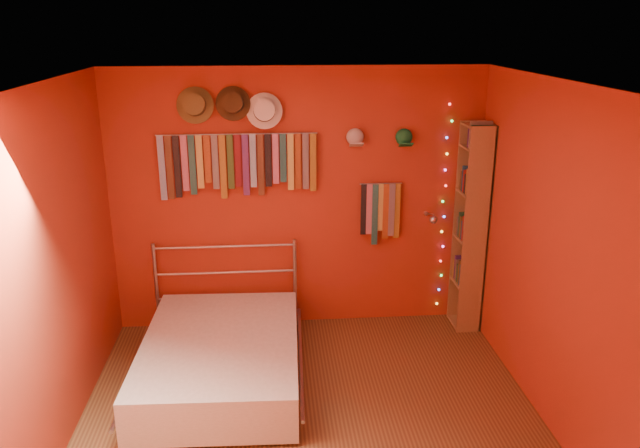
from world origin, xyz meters
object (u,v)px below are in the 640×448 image
object	(u,v)px
bed	(221,358)
tie_rack	(237,162)
reading_lamp	(432,219)
bookshelf	(474,227)

from	to	relation	value
bed	tie_rack	bearing A→B (deg)	83.55
tie_rack	reading_lamp	bearing A→B (deg)	-5.92
bookshelf	bed	distance (m)	2.63
reading_lamp	bookshelf	xyz separation A→B (m)	(0.42, 0.03, -0.11)
reading_lamp	tie_rack	bearing A→B (deg)	174.08
reading_lamp	bed	world-z (taller)	reading_lamp
reading_lamp	bed	distance (m)	2.29
tie_rack	bookshelf	distance (m)	2.31
tie_rack	bookshelf	world-z (taller)	bookshelf
tie_rack	bookshelf	size ratio (longest dim) A/B	0.72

